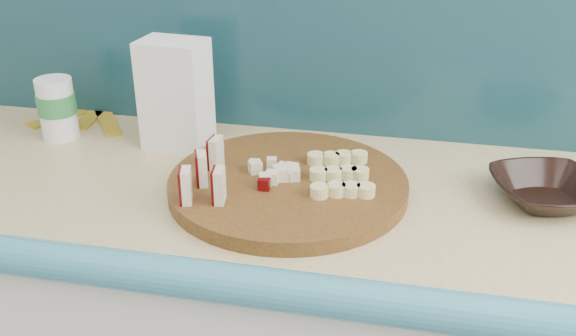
{
  "coord_description": "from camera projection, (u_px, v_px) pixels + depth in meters",
  "views": [
    {
      "loc": [
        0.46,
        0.49,
        1.45
      ],
      "look_at": [
        0.25,
        1.49,
        0.96
      ],
      "focal_mm": 40.0,
      "sensor_mm": 36.0,
      "label": 1
    }
  ],
  "objects": [
    {
      "name": "banana_peel",
      "position": [
        88.0,
        118.0,
        1.47
      ],
      "size": [
        0.24,
        0.2,
        0.01
      ],
      "rotation": [
        0.0,
        0.0,
        -0.08
      ],
      "color": "yellow",
      "rests_on": "kitchen_counter"
    },
    {
      "name": "banana_slices",
      "position": [
        340.0,
        173.0,
        1.14
      ],
      "size": [
        0.13,
        0.17,
        0.02
      ],
      "color": "#E2D88A",
      "rests_on": "cutting_board"
    },
    {
      "name": "apple_wedges",
      "position": [
        205.0,
        173.0,
        1.1
      ],
      "size": [
        0.08,
        0.17,
        0.06
      ],
      "color": "beige",
      "rests_on": "cutting_board"
    },
    {
      "name": "flour_bag",
      "position": [
        176.0,
        94.0,
        1.29
      ],
      "size": [
        0.14,
        0.1,
        0.22
      ],
      "primitive_type": "cube",
      "rotation": [
        0.0,
        0.0,
        -0.09
      ],
      "color": "white",
      "rests_on": "kitchen_counter"
    },
    {
      "name": "canister",
      "position": [
        57.0,
        107.0,
        1.35
      ],
      "size": [
        0.08,
        0.08,
        0.13
      ],
      "rotation": [
        0.0,
        0.0,
        -0.11
      ],
      "color": "white",
      "rests_on": "kitchen_counter"
    },
    {
      "name": "backsplash",
      "position": [
        249.0,
        13.0,
        1.34
      ],
      "size": [
        2.2,
        0.02,
        0.5
      ],
      "primitive_type": "cube",
      "color": "teal",
      "rests_on": "kitchen_counter"
    },
    {
      "name": "apple_chunks",
      "position": [
        272.0,
        173.0,
        1.14
      ],
      "size": [
        0.06,
        0.07,
        0.02
      ],
      "color": "beige",
      "rests_on": "cutting_board"
    },
    {
      "name": "brown_bowl",
      "position": [
        547.0,
        191.0,
        1.11
      ],
      "size": [
        0.23,
        0.23,
        0.05
      ],
      "primitive_type": "imported",
      "rotation": [
        0.0,
        0.0,
        0.31
      ],
      "color": "black",
      "rests_on": "kitchen_counter"
    },
    {
      "name": "cutting_board",
      "position": [
        288.0,
        185.0,
        1.15
      ],
      "size": [
        0.51,
        0.51,
        0.03
      ],
      "primitive_type": "cylinder",
      "rotation": [
        0.0,
        0.0,
        0.21
      ],
      "color": "#40240D",
      "rests_on": "kitchen_counter"
    }
  ]
}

